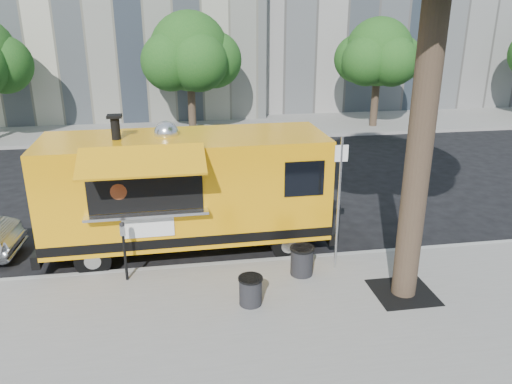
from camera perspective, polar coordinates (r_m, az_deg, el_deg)
ground at (r=12.51m, az=-0.06°, el=-6.42°), size 120.00×120.00×0.00m
sidewalk at (r=9.12m, az=4.14°, el=-17.05°), size 60.00×6.00×0.15m
curb at (r=11.66m, az=0.67°, el=-8.09°), size 60.00×0.14×0.16m
far_sidewalk at (r=25.23m, az=-5.01°, el=7.31°), size 60.00×5.00×0.15m
tree_well at (r=10.80m, az=16.44°, el=-10.95°), size 1.20×1.20×0.02m
far_tree_b at (r=23.84m, az=-7.62°, el=15.62°), size 3.60×3.60×5.50m
far_tree_c at (r=25.49m, az=13.85°, el=15.25°), size 3.24×3.24×5.21m
sign_post at (r=10.74m, az=9.46°, el=-0.52°), size 0.28×0.06×3.00m
parking_meter at (r=10.81m, az=-14.86°, el=-5.81°), size 0.11×0.11×1.33m
food_truck at (r=11.91m, az=-8.04°, el=0.32°), size 6.90×3.24×3.39m
trash_bin_left at (r=10.93m, az=5.26°, el=-7.74°), size 0.53×0.53×0.64m
trash_bin_right at (r=9.87m, az=-0.63°, el=-11.11°), size 0.48×0.48×0.58m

